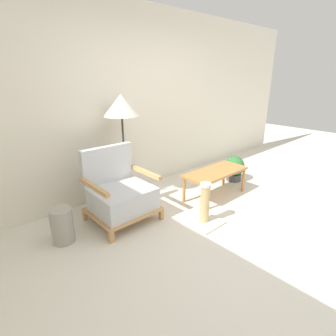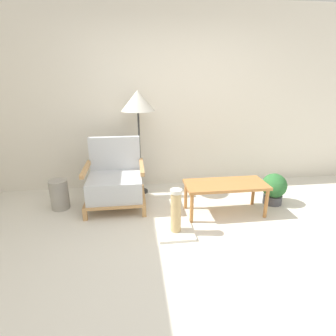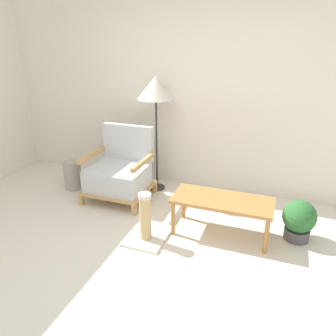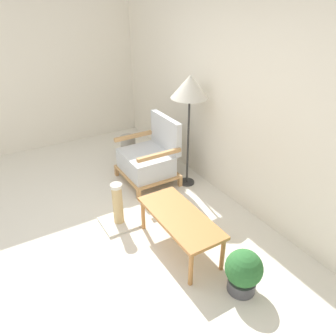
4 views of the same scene
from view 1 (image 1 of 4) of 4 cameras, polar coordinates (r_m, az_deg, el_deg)
ground_plane at (r=3.19m, az=17.50°, el=-14.45°), size 14.00×14.00×0.00m
wall_back at (r=4.08m, az=-6.74°, el=14.06°), size 8.00×0.06×2.70m
armchair at (r=3.31m, az=-10.31°, el=-5.56°), size 0.77×0.69×0.90m
floor_lamp at (r=3.55m, az=-10.11°, el=12.81°), size 0.47×0.47×1.51m
coffee_table at (r=3.91m, az=10.32°, el=-1.29°), size 1.02×0.45×0.41m
vase at (r=3.12m, az=-22.05°, el=-11.53°), size 0.24×0.24×0.40m
potted_plant at (r=4.64m, az=14.25°, el=0.04°), size 0.34×0.34×0.43m
scratching_post at (r=3.27m, az=7.94°, el=-9.10°), size 0.40×0.40×0.53m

